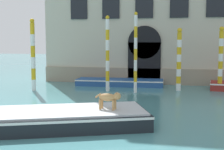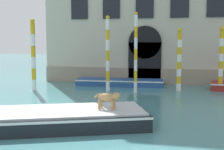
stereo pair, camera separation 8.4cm
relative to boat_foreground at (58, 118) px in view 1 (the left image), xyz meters
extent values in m
cube|color=gray|center=(1.62, 11.30, 0.22)|extent=(14.25, 0.16, 1.08)
cube|color=black|center=(1.66, 11.29, 1.10)|extent=(2.21, 0.14, 2.84)
cylinder|color=black|center=(1.66, 11.29, 2.52)|extent=(2.21, 0.14, 2.21)
cube|color=black|center=(-2.94, 11.31, 4.97)|extent=(1.19, 0.10, 1.69)
cube|color=black|center=(-0.66, 11.31, 4.97)|extent=(1.19, 0.10, 1.69)
cube|color=black|center=(1.62, 11.31, 4.97)|extent=(1.19, 0.10, 1.69)
cube|color=black|center=(3.90, 11.31, 4.97)|extent=(1.19, 0.10, 1.69)
cube|color=black|center=(6.18, 11.31, 4.97)|extent=(1.19, 0.10, 1.69)
cube|color=black|center=(0.00, 0.00, -0.05)|extent=(6.51, 4.43, 0.54)
cube|color=white|center=(0.00, 0.00, 0.16)|extent=(6.55, 4.47, 0.08)
cube|color=#B2B7BC|center=(0.00, 0.00, 0.25)|extent=(6.27, 4.19, 0.06)
cylinder|color=tan|center=(1.88, 0.55, 0.45)|extent=(0.08, 0.08, 0.34)
cylinder|color=tan|center=(1.85, 0.36, 0.45)|extent=(0.08, 0.08, 0.34)
cylinder|color=tan|center=(1.40, 0.61, 0.45)|extent=(0.08, 0.08, 0.34)
cylinder|color=tan|center=(1.37, 0.42, 0.45)|extent=(0.08, 0.08, 0.34)
ellipsoid|color=tan|center=(1.63, 0.49, 0.70)|extent=(0.66, 0.35, 0.27)
ellipsoid|color=#AD7042|center=(1.53, 0.50, 0.77)|extent=(0.30, 0.22, 0.09)
sphere|color=tan|center=(1.97, 0.44, 0.76)|extent=(0.25, 0.25, 0.25)
cone|color=#AD7042|center=(1.98, 0.51, 0.85)|extent=(0.08, 0.08, 0.10)
cone|color=#AD7042|center=(1.96, 0.37, 0.85)|extent=(0.08, 0.08, 0.10)
cylinder|color=tan|center=(1.28, 0.53, 0.74)|extent=(0.23, 0.09, 0.18)
cube|color=#234C8C|center=(0.18, 10.21, -0.10)|extent=(5.73, 1.79, 0.43)
cube|color=white|center=(0.18, 10.21, 0.05)|extent=(5.76, 1.82, 0.08)
cube|color=#9EA3A8|center=(0.18, 10.21, -0.12)|extent=(3.16, 1.29, 0.39)
cylinder|color=white|center=(1.58, 7.60, -0.01)|extent=(0.18, 0.18, 0.62)
cylinder|color=gold|center=(1.58, 7.60, 0.62)|extent=(0.18, 0.18, 0.62)
cylinder|color=white|center=(1.58, 7.60, 1.24)|extent=(0.18, 0.18, 0.62)
cylinder|color=gold|center=(1.58, 7.60, 1.86)|extent=(0.18, 0.18, 0.62)
cylinder|color=white|center=(1.58, 7.60, 2.49)|extent=(0.18, 0.18, 0.62)
cylinder|color=gold|center=(1.58, 7.60, 3.11)|extent=(0.18, 0.18, 0.62)
cylinder|color=white|center=(1.58, 7.60, 3.73)|extent=(0.18, 0.18, 0.62)
sphere|color=gold|center=(1.58, 7.60, 4.12)|extent=(0.19, 0.19, 0.19)
cylinder|color=white|center=(-0.10, 7.87, -0.02)|extent=(0.21, 0.21, 0.60)
cylinder|color=gold|center=(-0.10, 7.87, 0.58)|extent=(0.21, 0.21, 0.60)
cylinder|color=white|center=(-0.10, 7.87, 1.17)|extent=(0.21, 0.21, 0.60)
cylinder|color=gold|center=(-0.10, 7.87, 1.77)|extent=(0.21, 0.21, 0.60)
cylinder|color=white|center=(-0.10, 7.87, 2.37)|extent=(0.21, 0.21, 0.60)
cylinder|color=gold|center=(-0.10, 7.87, 2.96)|extent=(0.21, 0.21, 0.60)
cylinder|color=white|center=(-0.10, 7.87, 3.56)|extent=(0.21, 0.21, 0.60)
sphere|color=gold|center=(-0.10, 7.87, 3.96)|extent=(0.22, 0.22, 0.22)
cylinder|color=white|center=(6.34, 9.24, -0.10)|extent=(0.26, 0.26, 0.44)
cylinder|color=gold|center=(6.34, 9.24, 0.34)|extent=(0.26, 0.26, 0.44)
cylinder|color=white|center=(6.34, 9.24, 0.78)|extent=(0.26, 0.26, 0.44)
cylinder|color=gold|center=(6.34, 9.24, 1.22)|extent=(0.26, 0.26, 0.44)
cylinder|color=white|center=(6.34, 9.24, 1.66)|extent=(0.26, 0.26, 0.44)
cylinder|color=gold|center=(6.34, 9.24, 2.10)|extent=(0.26, 0.26, 0.44)
cylinder|color=white|center=(6.34, 9.24, 2.54)|extent=(0.26, 0.26, 0.44)
cylinder|color=gold|center=(6.34, 9.24, 2.97)|extent=(0.26, 0.26, 0.44)
sphere|color=gold|center=(6.34, 9.24, 3.31)|extent=(0.27, 0.27, 0.27)
cylinder|color=white|center=(-4.39, 7.05, 0.01)|extent=(0.25, 0.25, 0.66)
cylinder|color=gold|center=(-4.39, 7.05, 0.68)|extent=(0.25, 0.25, 0.66)
cylinder|color=white|center=(-4.39, 7.05, 1.34)|extent=(0.25, 0.25, 0.66)
cylinder|color=gold|center=(-4.39, 7.05, 2.00)|extent=(0.25, 0.25, 0.66)
cylinder|color=white|center=(-4.39, 7.05, 2.67)|extent=(0.25, 0.25, 0.66)
cylinder|color=gold|center=(-4.39, 7.05, 3.33)|extent=(0.25, 0.25, 0.66)
sphere|color=gold|center=(-4.39, 7.05, 3.77)|extent=(0.26, 0.26, 0.26)
cylinder|color=white|center=(3.97, 8.92, -0.10)|extent=(0.27, 0.27, 0.43)
cylinder|color=gold|center=(3.97, 8.92, 0.33)|extent=(0.27, 0.27, 0.43)
cylinder|color=white|center=(3.97, 8.92, 0.75)|extent=(0.27, 0.27, 0.43)
cylinder|color=gold|center=(3.97, 8.92, 1.18)|extent=(0.27, 0.27, 0.43)
cylinder|color=white|center=(3.97, 8.92, 1.61)|extent=(0.27, 0.27, 0.43)
cylinder|color=gold|center=(3.97, 8.92, 2.04)|extent=(0.27, 0.27, 0.43)
cylinder|color=white|center=(3.97, 8.92, 2.47)|extent=(0.27, 0.27, 0.43)
cylinder|color=gold|center=(3.97, 8.92, 2.90)|extent=(0.27, 0.27, 0.43)
sphere|color=gold|center=(3.97, 8.92, 3.23)|extent=(0.28, 0.28, 0.28)
camera|label=1|loc=(4.02, -9.79, 2.63)|focal=50.00mm
camera|label=2|loc=(4.11, -9.77, 2.63)|focal=50.00mm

